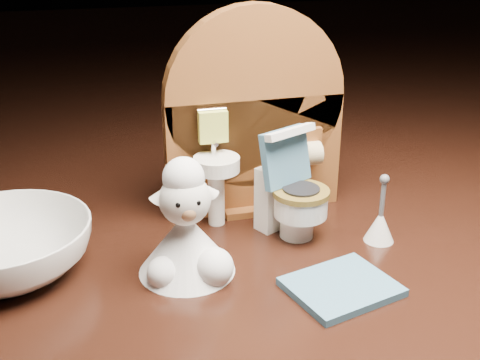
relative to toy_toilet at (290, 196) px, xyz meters
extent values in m
cube|color=black|center=(-0.01, -0.02, -0.08)|extent=(2.50, 2.50, 0.10)
cube|color=brown|center=(-0.01, 0.04, 0.02)|extent=(0.13, 0.02, 0.09)
cylinder|color=brown|center=(-0.01, 0.04, 0.06)|extent=(0.13, 0.02, 0.13)
cube|color=brown|center=(-0.01, 0.04, -0.03)|extent=(0.05, 0.04, 0.01)
cylinder|color=white|center=(-0.05, 0.03, -0.01)|extent=(0.01, 0.01, 0.04)
cylinder|color=white|center=(-0.05, 0.02, 0.02)|extent=(0.03, 0.03, 0.01)
cylinder|color=silver|center=(-0.05, 0.03, 0.03)|extent=(0.00, 0.00, 0.01)
cube|color=#CAD54E|center=(-0.05, 0.03, 0.04)|extent=(0.02, 0.01, 0.02)
cube|color=brown|center=(0.02, 0.03, 0.02)|extent=(0.02, 0.01, 0.02)
cylinder|color=#D0BD8A|center=(0.02, 0.03, 0.02)|extent=(0.02, 0.02, 0.02)
cylinder|color=white|center=(0.00, -0.01, -0.02)|extent=(0.02, 0.02, 0.02)
cylinder|color=white|center=(0.00, -0.01, 0.00)|extent=(0.04, 0.04, 0.02)
cylinder|color=brown|center=(0.00, -0.01, 0.01)|extent=(0.04, 0.04, 0.00)
cube|color=white|center=(-0.01, 0.01, 0.00)|extent=(0.03, 0.03, 0.05)
cube|color=teal|center=(0.00, 0.01, 0.03)|extent=(0.04, 0.03, 0.04)
cube|color=white|center=(0.00, 0.00, 0.05)|extent=(0.04, 0.02, 0.01)
cylinder|color=#8B9E3C|center=(0.00, 0.02, 0.02)|extent=(0.01, 0.01, 0.01)
cube|color=teal|center=(0.01, -0.08, -0.03)|extent=(0.07, 0.06, 0.00)
cone|color=white|center=(0.05, -0.03, -0.02)|extent=(0.02, 0.02, 0.02)
cylinder|color=#59595B|center=(0.05, -0.03, 0.00)|extent=(0.00, 0.00, 0.03)
sphere|color=#59595B|center=(0.05, -0.03, 0.02)|extent=(0.01, 0.01, 0.01)
cone|color=white|center=(-0.08, -0.03, -0.01)|extent=(0.06, 0.06, 0.04)
sphere|color=white|center=(-0.06, -0.05, -0.02)|extent=(0.02, 0.02, 0.02)
sphere|color=white|center=(-0.09, -0.04, -0.02)|extent=(0.02, 0.02, 0.02)
sphere|color=silver|center=(-0.08, -0.03, 0.02)|extent=(0.03, 0.03, 0.03)
sphere|color=#9E7049|center=(-0.08, -0.04, 0.02)|extent=(0.01, 0.01, 0.01)
sphere|color=white|center=(-0.08, -0.03, 0.04)|extent=(0.02, 0.02, 0.02)
cone|color=silver|center=(-0.09, -0.03, 0.03)|extent=(0.01, 0.01, 0.01)
cone|color=silver|center=(-0.06, -0.03, 0.03)|extent=(0.01, 0.01, 0.01)
sphere|color=black|center=(-0.08, -0.05, 0.03)|extent=(0.00, 0.00, 0.00)
sphere|color=black|center=(-0.07, -0.05, 0.03)|extent=(0.00, 0.00, 0.00)
imported|color=white|center=(-0.19, 0.00, -0.01)|extent=(0.13, 0.13, 0.03)
camera|label=1|loc=(-0.13, -0.35, 0.17)|focal=45.00mm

